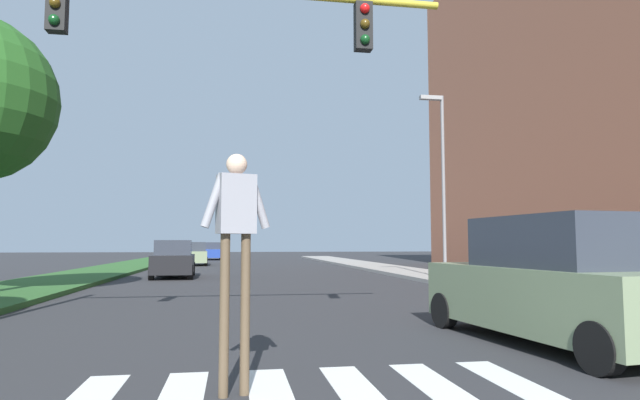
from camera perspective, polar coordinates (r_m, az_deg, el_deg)
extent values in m
plane|color=#2D2D30|center=(28.62, -7.62, -7.73)|extent=(140.00, 140.00, 0.00)
cube|color=silver|center=(5.83, -14.69, -19.90)|extent=(0.45, 2.20, 0.01)
cube|color=silver|center=(5.82, -5.26, -20.05)|extent=(0.45, 2.20, 0.01)
cube|color=silver|center=(5.95, 3.96, -19.71)|extent=(0.45, 2.20, 0.01)
cube|color=silver|center=(6.21, 12.54, -18.97)|extent=(0.45, 2.20, 0.01)
cube|color=silver|center=(6.58, 20.21, -17.96)|extent=(0.45, 2.20, 0.01)
cube|color=#2D5B28|center=(27.45, -23.67, -7.36)|extent=(3.61, 64.00, 0.15)
cube|color=#9E9991|center=(28.09, 9.46, -7.62)|extent=(3.00, 64.00, 0.15)
cube|color=black|center=(9.37, -26.31, 18.10)|extent=(0.28, 0.20, 0.80)
sphere|color=#4C380F|center=(9.26, -26.54, 18.38)|extent=(0.16, 0.16, 0.16)
sphere|color=#0F3F19|center=(9.16, -26.60, 16.88)|extent=(0.16, 0.16, 0.16)
cube|color=black|center=(9.22, 4.65, 18.00)|extent=(0.28, 0.20, 0.80)
sphere|color=red|center=(9.22, 4.83, 19.77)|extent=(0.16, 0.16, 0.16)
sphere|color=#4C380F|center=(9.11, 4.84, 18.28)|extent=(0.16, 0.16, 0.16)
sphere|color=#0F3F19|center=(9.01, 4.85, 16.76)|extent=(0.16, 0.16, 0.16)
cylinder|color=slate|center=(22.34, 13.09, 1.49)|extent=(0.14, 0.14, 7.50)
cube|color=gray|center=(22.83, 11.74, 10.67)|extent=(0.90, 0.24, 0.16)
cylinder|color=brown|center=(5.70, -8.02, -11.93)|extent=(0.12, 0.12, 1.65)
cylinder|color=brown|center=(5.64, -10.21, -11.98)|extent=(0.12, 0.12, 1.65)
cube|color=gray|center=(5.63, -8.96, -0.43)|extent=(0.43, 0.33, 0.62)
cylinder|color=gray|center=(5.71, -6.64, -0.20)|extent=(0.28, 0.16, 0.58)
cylinder|color=gray|center=(5.58, -11.33, -0.04)|extent=(0.28, 0.16, 0.58)
sphere|color=beige|center=(5.68, -8.91, 3.79)|extent=(0.27, 0.27, 0.22)
cube|color=gray|center=(9.18, 23.64, -9.58)|extent=(2.40, 4.78, 0.96)
cube|color=#2D333D|center=(8.97, 24.39, -4.08)|extent=(1.94, 2.70, 0.79)
cylinder|color=black|center=(10.27, 13.16, -11.42)|extent=(0.29, 0.66, 0.64)
cylinder|color=black|center=(11.21, 21.12, -10.66)|extent=(0.29, 0.66, 0.64)
cylinder|color=black|center=(7.28, 27.78, -13.86)|extent=(0.29, 0.66, 0.64)
cube|color=black|center=(25.22, -15.41, -6.60)|extent=(1.95, 4.11, 0.81)
cube|color=#2D333D|center=(25.01, -15.40, -4.93)|extent=(1.64, 1.89, 0.66)
cylinder|color=black|center=(26.86, -16.95, -7.09)|extent=(0.25, 0.65, 0.64)
cylinder|color=black|center=(26.77, -13.49, -7.18)|extent=(0.25, 0.65, 0.64)
cylinder|color=black|center=(23.74, -17.61, -7.42)|extent=(0.25, 0.65, 0.64)
cylinder|color=black|center=(23.64, -13.69, -7.52)|extent=(0.25, 0.65, 0.64)
cube|color=gray|center=(39.07, -13.28, -5.92)|extent=(1.94, 4.18, 0.78)
cube|color=#2D333D|center=(38.85, -13.27, -4.88)|extent=(1.61, 1.92, 0.64)
cylinder|color=black|center=(40.69, -14.36, -6.26)|extent=(0.25, 0.65, 0.64)
cylinder|color=black|center=(40.67, -12.14, -6.30)|extent=(0.25, 0.65, 0.64)
cylinder|color=black|center=(37.50, -14.53, -6.40)|extent=(0.25, 0.65, 0.64)
cylinder|color=black|center=(37.47, -12.13, -6.45)|extent=(0.25, 0.65, 0.64)
cube|color=navy|center=(51.91, -11.40, -5.61)|extent=(1.86, 4.19, 0.79)
cube|color=#2D333D|center=(51.69, -11.40, -4.82)|extent=(1.59, 1.90, 0.65)
cylinder|color=black|center=(53.59, -12.15, -5.88)|extent=(0.24, 0.65, 0.64)
cylinder|color=black|center=(53.49, -10.44, -5.91)|extent=(0.24, 0.65, 0.64)
cylinder|color=black|center=(50.35, -12.43, -5.96)|extent=(0.24, 0.65, 0.64)
cylinder|color=black|center=(50.25, -10.60, -5.99)|extent=(0.24, 0.65, 0.64)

